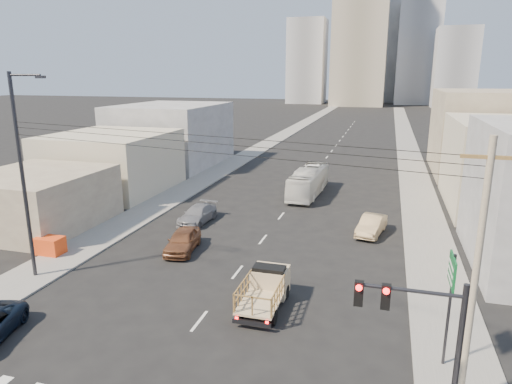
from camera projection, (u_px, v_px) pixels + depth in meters
The scene contains 24 objects.
ground at pixel (182, 343), 20.69m from camera, with size 420.00×420.00×0.00m, color black.
sidewalk_left at pixel (280, 137), 88.96m from camera, with size 3.50×180.00×0.12m, color slate.
sidewalk_right at pixel (406, 141), 82.67m from camera, with size 3.50×180.00×0.12m, color slate.
lane_dashes at pixel (329, 154), 70.01m from camera, with size 0.15×104.00×0.01m.
flatbed_pickup at pixel (265, 287), 23.70m from camera, with size 1.95×4.41×1.90m.
city_bus at pixel (308, 181), 45.95m from camera, with size 2.31×9.88×2.75m, color silver.
sedan_brown at pixel (183, 240), 31.36m from camera, with size 1.78×4.44×1.51m, color brown.
sedan_tan at pixel (372, 225), 34.66m from camera, with size 1.52×4.37×1.44m, color tan.
sedan_grey at pixel (198, 214), 37.42m from camera, with size 1.92×4.72×1.37m, color gray.
traffic_signal at pixel (423, 339), 13.79m from camera, with size 3.23×0.35×6.00m.
green_sign at pixel (451, 284), 18.16m from camera, with size 0.18×1.60×5.00m.
utility_pole at pixel (475, 277), 15.39m from camera, with size 1.80×0.24×10.00m.
streetlamp_left at pixel (24, 173), 25.86m from camera, with size 2.36×0.25×12.00m.
overhead_wires at pixel (188, 142), 19.85m from camera, with size 23.01×5.02×0.72m.
crate_stack at pixel (50, 245), 30.63m from camera, with size 1.80×1.20×1.14m.
bldg_right_far at pixel (488, 133), 55.03m from camera, with size 12.00×16.00×10.00m, color gray.
bldg_left_near at pixel (38, 200), 36.13m from camera, with size 9.00×10.00×4.40m, color gray.
bldg_left_mid at pixel (112, 162), 47.36m from camera, with size 11.00×12.00×6.00m, color beige.
bldg_left_far at pixel (172, 135), 61.20m from camera, with size 12.00×16.00×8.00m, color gray.
high_rise_tower at pixel (361, 25), 172.45m from camera, with size 20.00×20.00×60.00m, color gray.
midrise_ne at pixel (418, 54), 183.02m from camera, with size 16.00×16.00×40.00m, color gray.
midrise_nw at pixel (307, 62), 190.90m from camera, with size 15.00×15.00×34.00m, color gray.
midrise_back at pixel (388, 51), 199.69m from camera, with size 18.00×18.00×44.00m, color gray.
midrise_east at pixel (455, 68), 162.69m from camera, with size 14.00×14.00×28.00m, color gray.
Camera 1 is at (8.30, -16.67, 11.83)m, focal length 32.00 mm.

